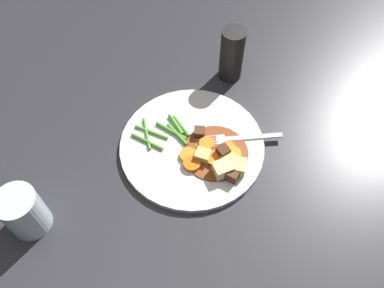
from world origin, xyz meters
The scene contains 26 objects.
ground_plane centered at (0.00, 0.00, 0.00)m, with size 3.00×3.00×0.00m, color #2D2D33.
dinner_plate centered at (0.00, 0.00, 0.01)m, with size 0.28×0.28×0.01m, color white.
stew_sauce centered at (0.05, 0.01, 0.01)m, with size 0.13×0.13×0.00m, color brown.
carrot_slice_0 centered at (0.01, -0.03, 0.02)m, with size 0.03×0.03×0.01m, color orange.
carrot_slice_1 centered at (0.03, -0.04, 0.02)m, with size 0.03×0.03×0.01m, color orange.
carrot_slice_2 centered at (0.08, 0.02, 0.02)m, with size 0.03×0.03×0.01m, color orange.
carrot_slice_3 centered at (0.07, 0.03, 0.02)m, with size 0.03×0.03×0.01m, color orange.
carrot_slice_4 centered at (0.03, 0.01, 0.02)m, with size 0.03×0.03×0.01m, color orange.
carrot_slice_5 centered at (0.06, -0.01, 0.02)m, with size 0.03×0.03×0.01m, color orange.
potato_chunk_0 centered at (0.08, 0.00, 0.02)m, with size 0.03×0.03×0.02m, color #E5CC7A.
potato_chunk_1 centered at (0.08, -0.02, 0.03)m, with size 0.03×0.03×0.03m, color #EAD68C.
potato_chunk_2 centered at (0.04, -0.02, 0.02)m, with size 0.03×0.03×0.02m, color #DBBC6B.
potato_chunk_3 centered at (0.10, 0.00, 0.02)m, with size 0.03×0.03×0.02m, color #E5CC7A.
meat_chunk_0 centered at (0.00, 0.03, 0.02)m, with size 0.02×0.02×0.02m, color #56331E.
meat_chunk_1 centered at (0.06, 0.01, 0.03)m, with size 0.02×0.02×0.03m, color #4C2B19.
meat_chunk_2 centered at (0.10, -0.02, 0.02)m, with size 0.03×0.02×0.02m, color #56331E.
green_bean_0 centered at (-0.05, 0.02, 0.02)m, with size 0.01×0.01×0.05m, color #599E38.
green_bean_1 centered at (-0.07, -0.05, 0.02)m, with size 0.01×0.01×0.07m, color #599E38.
green_bean_2 centered at (-0.05, 0.00, 0.02)m, with size 0.01×0.01×0.07m, color #599E38.
green_bean_3 centered at (-0.04, 0.00, 0.02)m, with size 0.01×0.01×0.06m, color #599E38.
green_bean_4 centered at (-0.08, -0.02, 0.02)m, with size 0.01×0.01×0.07m, color #66AD42.
green_bean_5 centered at (-0.09, -0.03, 0.02)m, with size 0.01×0.01×0.08m, color #599E38.
green_bean_6 centered at (-0.04, 0.02, 0.02)m, with size 0.01×0.01×0.06m, color #599E38.
fork centered at (0.06, 0.06, 0.01)m, with size 0.15×0.12×0.00m.
water_glass centered at (-0.14, -0.29, 0.05)m, with size 0.07×0.07×0.09m, color silver.
pepper_mill centered at (-0.04, 0.21, 0.06)m, with size 0.05×0.05×0.12m, color black.
Camera 1 is at (0.24, -0.35, 0.65)m, focal length 36.50 mm.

